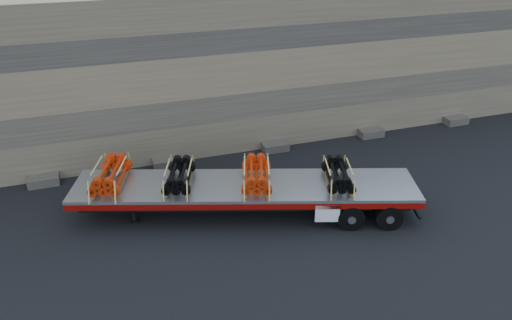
# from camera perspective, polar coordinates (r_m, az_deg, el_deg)

# --- Properties ---
(ground) EXTENTS (120.00, 120.00, 0.00)m
(ground) POSITION_cam_1_polar(r_m,az_deg,el_deg) (18.62, 1.55, -5.66)
(ground) COLOR black
(ground) RESTS_ON ground
(rock_wall) EXTENTS (44.00, 3.00, 7.00)m
(rock_wall) POSITION_cam_1_polar(r_m,az_deg,el_deg) (22.86, -4.05, 10.23)
(rock_wall) COLOR #7A6B54
(rock_wall) RESTS_ON ground
(trailer) EXTENTS (12.33, 6.02, 1.22)m
(trailer) POSITION_cam_1_polar(r_m,az_deg,el_deg) (18.07, -1.25, -4.47)
(trailer) COLOR silver
(trailer) RESTS_ON ground
(bundle_front) EXTENTS (1.68, 2.36, 0.76)m
(bundle_front) POSITION_cam_1_polar(r_m,az_deg,el_deg) (18.26, -16.29, -1.72)
(bundle_front) COLOR red
(bundle_front) RESTS_ON trailer
(bundle_midfront) EXTENTS (1.52, 2.14, 0.69)m
(bundle_midfront) POSITION_cam_1_polar(r_m,az_deg,el_deg) (17.78, -8.77, -1.83)
(bundle_midfront) COLOR black
(bundle_midfront) RESTS_ON trailer
(bundle_midrear) EXTENTS (1.61, 2.27, 0.73)m
(bundle_midrear) POSITION_cam_1_polar(r_m,az_deg,el_deg) (17.59, 0.05, -1.74)
(bundle_midrear) COLOR red
(bundle_midrear) RESTS_ON trailer
(bundle_rear) EXTENTS (1.49, 2.10, 0.67)m
(bundle_rear) POSITION_cam_1_polar(r_m,az_deg,el_deg) (17.87, 9.36, -1.75)
(bundle_rear) COLOR black
(bundle_rear) RESTS_ON trailer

